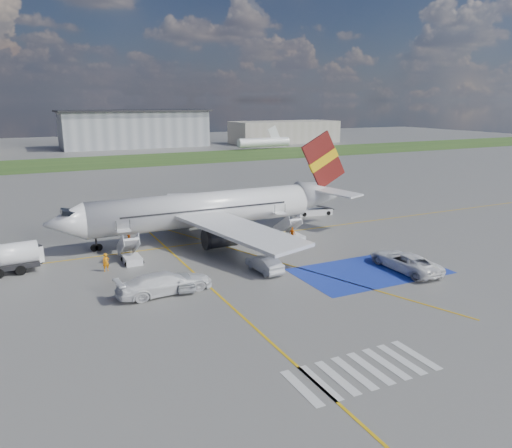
{
  "coord_description": "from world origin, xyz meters",
  "views": [
    {
      "loc": [
        -19.21,
        -39.11,
        15.59
      ],
      "look_at": [
        2.3,
        4.6,
        3.5
      ],
      "focal_mm": 35.0,
      "sensor_mm": 36.0,
      "label": 1
    }
  ],
  "objects_px": {
    "gpu_cart": "(30,256)",
    "van_white_b": "(165,280)",
    "belt_loader": "(315,212)",
    "van_white_a": "(405,258)",
    "airliner": "(214,208)",
    "car_silver_b": "(265,263)",
    "car_silver_a": "(182,280)"
  },
  "relations": [
    {
      "from": "airliner",
      "to": "belt_loader",
      "type": "distance_m",
      "value": 17.68
    },
    {
      "from": "belt_loader",
      "to": "van_white_a",
      "type": "height_order",
      "value": "van_white_a"
    },
    {
      "from": "belt_loader",
      "to": "van_white_a",
      "type": "relative_size",
      "value": 0.87
    },
    {
      "from": "van_white_b",
      "to": "van_white_a",
      "type": "bearing_deg",
      "value": -104.98
    },
    {
      "from": "car_silver_a",
      "to": "airliner",
      "type": "bearing_deg",
      "value": -115.39
    },
    {
      "from": "gpu_cart",
      "to": "belt_loader",
      "type": "height_order",
      "value": "gpu_cart"
    },
    {
      "from": "belt_loader",
      "to": "car_silver_a",
      "type": "bearing_deg",
      "value": -132.18
    },
    {
      "from": "van_white_a",
      "to": "gpu_cart",
      "type": "bearing_deg",
      "value": -27.88
    },
    {
      "from": "airliner",
      "to": "belt_loader",
      "type": "relative_size",
      "value": 6.96
    },
    {
      "from": "gpu_cart",
      "to": "car_silver_a",
      "type": "distance_m",
      "value": 16.9
    },
    {
      "from": "belt_loader",
      "to": "van_white_b",
      "type": "bearing_deg",
      "value": -133.1
    },
    {
      "from": "airliner",
      "to": "van_white_b",
      "type": "xyz_separation_m",
      "value": [
        -10.3,
        -14.85,
        -2.2
      ]
    },
    {
      "from": "belt_loader",
      "to": "car_silver_b",
      "type": "xyz_separation_m",
      "value": [
        -17.25,
        -18.14,
        0.39
      ]
    },
    {
      "from": "car_silver_b",
      "to": "van_white_b",
      "type": "height_order",
      "value": "van_white_b"
    },
    {
      "from": "belt_loader",
      "to": "van_white_a",
      "type": "bearing_deg",
      "value": -90.88
    },
    {
      "from": "airliner",
      "to": "van_white_a",
      "type": "relative_size",
      "value": 6.06
    },
    {
      "from": "van_white_b",
      "to": "airliner",
      "type": "bearing_deg",
      "value": -38.78
    },
    {
      "from": "gpu_cart",
      "to": "car_silver_b",
      "type": "bearing_deg",
      "value": -54.97
    },
    {
      "from": "airliner",
      "to": "belt_loader",
      "type": "bearing_deg",
      "value": 14.87
    },
    {
      "from": "gpu_cart",
      "to": "van_white_b",
      "type": "distance_m",
      "value": 16.27
    },
    {
      "from": "gpu_cart",
      "to": "van_white_a",
      "type": "relative_size",
      "value": 0.43
    },
    {
      "from": "gpu_cart",
      "to": "car_silver_a",
      "type": "relative_size",
      "value": 0.63
    },
    {
      "from": "airliner",
      "to": "gpu_cart",
      "type": "relative_size",
      "value": 14.08
    },
    {
      "from": "airliner",
      "to": "van_white_b",
      "type": "height_order",
      "value": "airliner"
    },
    {
      "from": "van_white_a",
      "to": "belt_loader",
      "type": "bearing_deg",
      "value": -101.69
    },
    {
      "from": "belt_loader",
      "to": "airliner",
      "type": "bearing_deg",
      "value": -153.68
    },
    {
      "from": "airliner",
      "to": "car_silver_a",
      "type": "distance_m",
      "value": 16.95
    },
    {
      "from": "car_silver_a",
      "to": "car_silver_b",
      "type": "distance_m",
      "value": 8.29
    },
    {
      "from": "belt_loader",
      "to": "van_white_a",
      "type": "xyz_separation_m",
      "value": [
        -5.15,
        -23.57,
        0.76
      ]
    },
    {
      "from": "gpu_cart",
      "to": "car_silver_a",
      "type": "xyz_separation_m",
      "value": [
        11.4,
        -12.47,
        -0.14
      ]
    },
    {
      "from": "airliner",
      "to": "car_silver_b",
      "type": "distance_m",
      "value": 13.92
    },
    {
      "from": "gpu_cart",
      "to": "van_white_b",
      "type": "relative_size",
      "value": 0.43
    }
  ]
}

